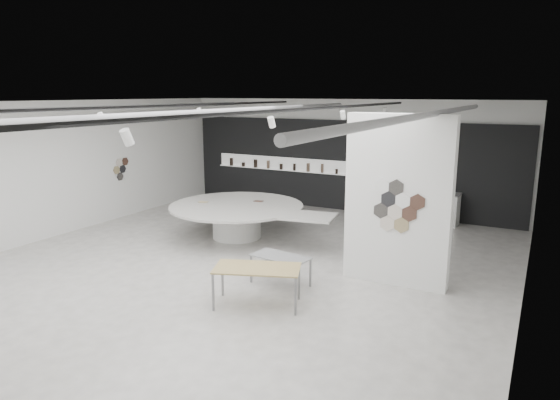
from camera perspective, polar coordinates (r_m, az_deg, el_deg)
The scene contains 7 objects.
room at distance 11.18m, azimuth -6.09°, elevation 2.15°, with size 12.02×14.02×3.82m.
back_wall_display at distance 17.36m, azimuth 6.97°, elevation 3.91°, with size 11.80×0.27×3.10m.
partition_column at distance 10.66m, azimuth 13.32°, elevation -0.11°, with size 2.20×0.38×3.60m.
display_island at distance 13.99m, azimuth -4.72°, elevation -1.88°, with size 5.17×4.27×0.96m.
sample_table_wood at distance 9.57m, azimuth -2.63°, elevation -8.02°, with size 1.81×1.34×0.76m.
sample_table_stone at distance 10.59m, azimuth 0.05°, elevation -6.71°, with size 1.30×0.77×0.63m.
kitchen_counter at distance 16.30m, azimuth 16.78°, elevation -0.80°, with size 1.77×0.75×1.38m.
Camera 1 is at (6.13, -9.09, 4.00)m, focal length 32.00 mm.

